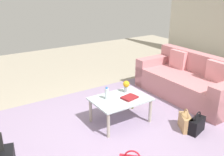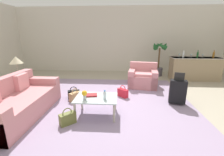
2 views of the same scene
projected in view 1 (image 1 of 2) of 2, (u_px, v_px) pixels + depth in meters
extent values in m
plane|color=#A89E89|center=(117.00, 145.00, 3.58)|extent=(12.00, 12.00, 0.00)
cube|color=#9984A3|center=(158.00, 138.00, 3.73)|extent=(5.20, 4.40, 0.01)
cube|color=#C67F84|center=(186.00, 86.00, 5.04)|extent=(0.98, 2.12, 0.45)
cube|color=#C67F84|center=(200.00, 74.00, 5.17)|extent=(0.22, 2.12, 0.84)
cube|color=#C67F84|center=(155.00, 70.00, 5.75)|extent=(0.98, 0.24, 0.62)
cube|color=pink|center=(217.00, 72.00, 4.64)|extent=(0.13, 0.40, 0.40)
cube|color=pink|center=(178.00, 60.00, 5.39)|extent=(0.13, 0.40, 0.40)
cube|color=silver|center=(121.00, 99.00, 4.03)|extent=(0.91, 0.65, 0.02)
cylinder|color=#ADA899|center=(150.00, 111.00, 4.10)|extent=(0.05, 0.05, 0.41)
cylinder|color=#ADA899|center=(108.00, 125.00, 3.68)|extent=(0.05, 0.05, 0.41)
cylinder|color=#ADA899|center=(130.00, 99.00, 4.53)|extent=(0.05, 0.05, 0.41)
cylinder|color=#ADA899|center=(91.00, 111.00, 4.11)|extent=(0.05, 0.05, 0.41)
cylinder|color=silver|center=(107.00, 94.00, 3.97)|extent=(0.06, 0.06, 0.18)
cylinder|color=#2D6BBC|center=(107.00, 88.00, 3.93)|extent=(0.04, 0.04, 0.02)
cube|color=maroon|center=(129.00, 97.00, 4.02)|extent=(0.27, 0.23, 0.03)
cylinder|color=#B2B7BC|center=(126.00, 89.00, 4.24)|extent=(0.07, 0.07, 0.10)
sphere|color=gold|center=(126.00, 84.00, 4.20)|extent=(0.11, 0.11, 0.11)
cube|color=tan|center=(185.00, 123.00, 3.92)|extent=(0.29, 0.35, 0.24)
torus|color=tan|center=(186.00, 115.00, 3.87)|extent=(0.12, 0.18, 0.20)
cube|color=olive|center=(131.00, 99.00, 4.72)|extent=(0.33, 0.32, 0.24)
torus|color=olive|center=(131.00, 92.00, 4.67)|extent=(0.16, 0.15, 0.20)
cube|color=black|center=(197.00, 126.00, 3.84)|extent=(0.34, 0.22, 0.24)
torus|color=black|center=(198.00, 118.00, 3.79)|extent=(0.19, 0.07, 0.20)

